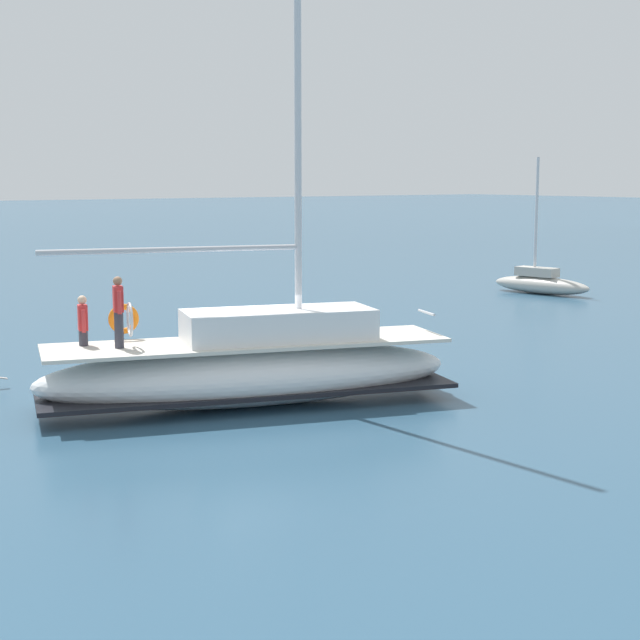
% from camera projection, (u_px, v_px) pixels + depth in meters
% --- Properties ---
extents(ground_plane, '(400.00, 400.00, 0.00)m').
position_uv_depth(ground_plane, '(246.00, 398.00, 23.12)').
color(ground_plane, '#2D516B').
extents(main_sailboat, '(5.11, 9.88, 14.27)m').
position_uv_depth(main_sailboat, '(251.00, 365.00, 22.29)').
color(main_sailboat, white).
rests_on(main_sailboat, ground).
extents(moored_sloop_near, '(4.92, 1.93, 6.05)m').
position_uv_depth(moored_sloop_near, '(541.00, 282.00, 43.66)').
color(moored_sloop_near, '#B7B2A8').
rests_on(moored_sloop_near, ground).
extents(mooring_buoy, '(0.58, 0.58, 0.89)m').
position_uv_depth(mooring_buoy, '(223.00, 349.00, 28.70)').
color(mooring_buoy, '#EA4C19').
rests_on(mooring_buoy, ground).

